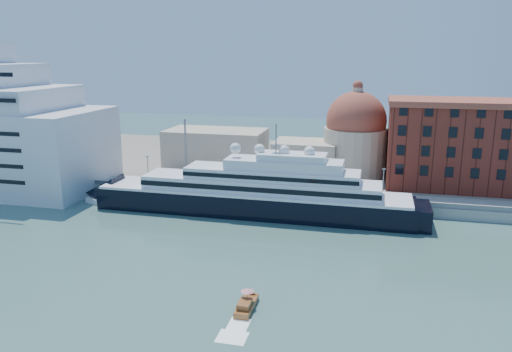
# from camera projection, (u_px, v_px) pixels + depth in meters

# --- Properties ---
(ground) EXTENTS (400.00, 400.00, 0.00)m
(ground) POSITION_uv_depth(u_px,v_px,m) (222.00, 249.00, 96.45)
(ground) COLOR #365E56
(ground) RESTS_ON ground
(quay) EXTENTS (180.00, 10.00, 2.50)m
(quay) POSITION_uv_depth(u_px,v_px,m) (262.00, 195.00, 128.20)
(quay) COLOR gray
(quay) RESTS_ON ground
(land) EXTENTS (260.00, 72.00, 2.00)m
(land) POSITION_uv_depth(u_px,v_px,m) (289.00, 163.00, 166.91)
(land) COLOR slate
(land) RESTS_ON ground
(quay_fence) EXTENTS (180.00, 0.10, 1.20)m
(quay_fence) POSITION_uv_depth(u_px,v_px,m) (258.00, 193.00, 123.51)
(quay_fence) COLOR slate
(quay_fence) RESTS_ON quay
(superyacht) EXTENTS (84.09, 11.66, 25.13)m
(superyacht) POSITION_uv_depth(u_px,v_px,m) (242.00, 195.00, 117.58)
(superyacht) COLOR black
(superyacht) RESTS_ON ground
(service_barge) EXTENTS (12.10, 7.47, 2.58)m
(service_barge) POSITION_uv_depth(u_px,v_px,m) (107.00, 202.00, 124.44)
(service_barge) COLOR white
(service_barge) RESTS_ON ground
(water_taxi) EXTENTS (2.27, 6.71, 3.18)m
(water_taxi) POSITION_uv_depth(u_px,v_px,m) (246.00, 305.00, 73.75)
(water_taxi) COLOR brown
(water_taxi) RESTS_ON ground
(warehouse) EXTENTS (43.00, 19.00, 23.25)m
(warehouse) POSITION_uv_depth(u_px,v_px,m) (471.00, 144.00, 130.19)
(warehouse) COLOR maroon
(warehouse) RESTS_ON land
(church) EXTENTS (66.00, 18.00, 25.50)m
(church) POSITION_uv_depth(u_px,v_px,m) (301.00, 144.00, 146.75)
(church) COLOR beige
(church) RESTS_ON land
(lamp_posts) EXTENTS (120.80, 2.40, 18.00)m
(lamp_posts) POSITION_uv_depth(u_px,v_px,m) (212.00, 162.00, 127.39)
(lamp_posts) COLOR slate
(lamp_posts) RESTS_ON quay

